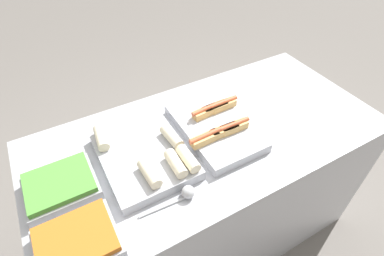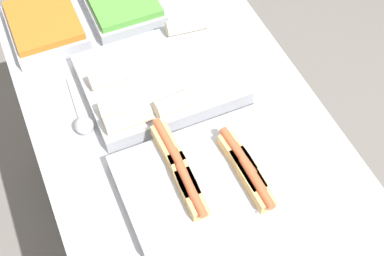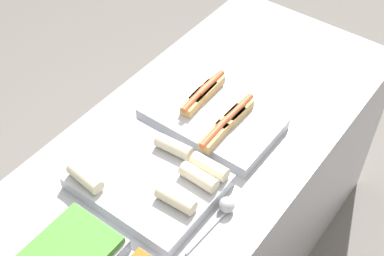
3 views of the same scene
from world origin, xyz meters
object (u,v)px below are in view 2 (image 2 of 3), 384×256
(serving_spoon_near, at_px, (83,123))
(tray_wraps, at_px, (158,80))
(tray_hotdogs, at_px, (211,174))
(tray_side_front, at_px, (45,26))
(tray_side_back, at_px, (122,4))

(serving_spoon_near, bearing_deg, tray_wraps, 103.06)
(tray_hotdogs, xyz_separation_m, tray_side_front, (-0.72, -0.26, 0.00))
(tray_wraps, relative_size, serving_spoon_near, 1.93)
(tray_side_back, bearing_deg, tray_side_front, -90.00)
(tray_wraps, height_order, serving_spoon_near, tray_wraps)
(serving_spoon_near, bearing_deg, tray_side_front, -179.76)
(tray_hotdogs, relative_size, serving_spoon_near, 2.05)
(tray_hotdogs, height_order, serving_spoon_near, tray_hotdogs)
(serving_spoon_near, bearing_deg, tray_hotdogs, 40.76)
(tray_wraps, bearing_deg, tray_side_front, -144.58)
(tray_side_back, bearing_deg, tray_wraps, -1.68)
(tray_wraps, bearing_deg, serving_spoon_near, -76.94)
(tray_hotdogs, bearing_deg, tray_side_back, 179.93)
(tray_side_back, height_order, serving_spoon_near, tray_side_back)
(tray_side_front, height_order, serving_spoon_near, tray_side_front)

